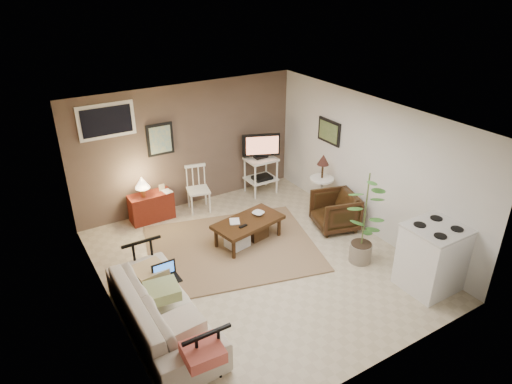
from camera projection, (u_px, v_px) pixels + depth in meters
floor at (257, 264)px, 7.32m from camera, size 5.00×5.00×0.00m
art_back at (160, 139)px, 8.30m from camera, size 0.50×0.03×0.60m
art_right at (329, 132)px, 8.48m from camera, size 0.03×0.60×0.45m
window at (106, 121)px, 7.66m from camera, size 0.96×0.03×0.60m
rug at (232, 248)px, 7.70m from camera, size 3.23×2.83×0.03m
coffee_table at (248, 230)px, 7.78m from camera, size 1.29×0.83×0.45m
sofa at (162, 303)px, 5.82m from camera, size 0.64×2.20×0.86m
sofa_pillows at (173, 307)px, 5.60m from camera, size 0.42×2.09×0.15m
sofa_end_rails at (172, 303)px, 5.90m from camera, size 0.59×2.20×0.74m
laptop at (166, 274)px, 6.15m from camera, size 0.34×0.25×0.23m
red_console at (151, 204)px, 8.45m from camera, size 0.80×0.35×0.92m
spindle_chair at (198, 190)px, 8.76m from camera, size 0.48×0.48×0.89m
tv_stand at (261, 162)px, 9.32m from camera, size 0.73×0.49×1.28m
side_table at (322, 177)px, 8.53m from camera, size 0.45×0.45×1.19m
armchair at (335, 210)px, 8.17m from camera, size 0.84×0.87×0.73m
potted_plant at (365, 215)px, 7.02m from camera, size 0.39×0.39×1.58m
stove at (432, 257)px, 6.59m from camera, size 0.79×0.73×1.03m
bowl at (258, 210)px, 7.84m from camera, size 0.20×0.12×0.20m
book_table at (230, 216)px, 7.60m from camera, size 0.16×0.08×0.23m
book_console at (163, 188)px, 8.36m from camera, size 0.15×0.04×0.20m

